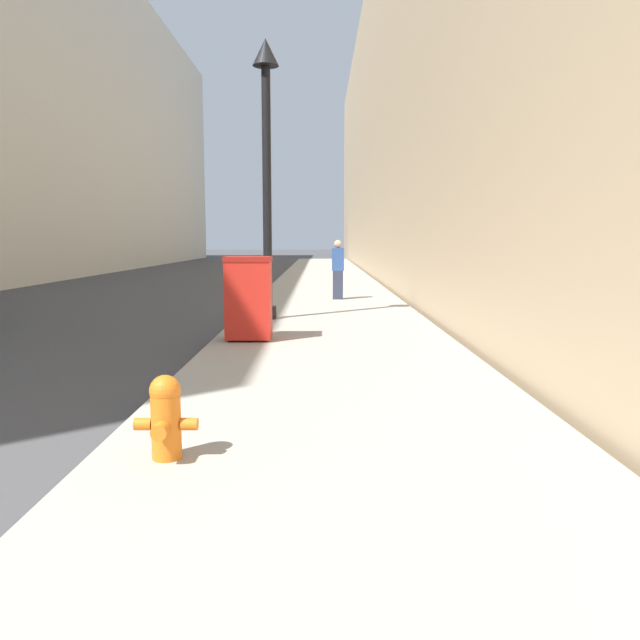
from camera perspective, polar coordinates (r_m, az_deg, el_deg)
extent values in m
cube|color=#9E998E|center=(20.41, 0.37, 2.82)|extent=(3.81, 60.00, 0.13)
cube|color=tan|center=(29.98, 16.44, 17.19)|extent=(12.00, 60.00, 13.89)
cylinder|color=orange|center=(4.66, -14.11, -9.50)|extent=(0.21, 0.21, 0.46)
sphere|color=orange|center=(4.59, -14.21, -6.28)|extent=(0.22, 0.22, 0.22)
cylinder|color=orange|center=(4.57, -14.24, -5.47)|extent=(0.06, 0.06, 0.05)
cylinder|color=orange|center=(4.50, -14.63, -9.82)|extent=(0.11, 0.12, 0.11)
cylinder|color=orange|center=(4.69, -16.11, -9.15)|extent=(0.12, 0.09, 0.09)
cylinder|color=orange|center=(4.61, -12.09, -9.30)|extent=(0.12, 0.09, 0.09)
cube|color=red|center=(9.75, -6.78, 1.82)|extent=(0.69, 0.56, 1.19)
cube|color=maroon|center=(9.71, -6.84, 5.55)|extent=(0.71, 0.58, 0.08)
cylinder|color=black|center=(10.09, -8.23, -1.15)|extent=(0.05, 0.16, 0.16)
cylinder|color=black|center=(10.02, -4.91, -1.15)|extent=(0.05, 0.16, 0.16)
cylinder|color=black|center=(12.38, -4.98, 0.69)|extent=(0.32, 0.32, 0.25)
cylinder|color=black|center=(12.32, -5.10, 11.27)|extent=(0.17, 0.17, 4.81)
cone|color=black|center=(12.78, -5.25, 23.22)|extent=(0.50, 0.50, 0.50)
cube|color=#2D3347|center=(16.35, 1.41, 3.22)|extent=(0.27, 0.19, 0.75)
cube|color=#2D4C8C|center=(16.32, 1.42, 5.57)|extent=(0.31, 0.19, 0.59)
sphere|color=tan|center=(16.31, 1.42, 6.97)|extent=(0.20, 0.20, 0.20)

